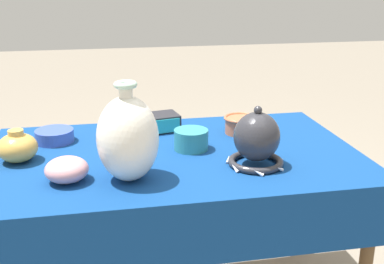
% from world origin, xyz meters
% --- Properties ---
extents(display_table, '(1.28, 0.78, 0.69)m').
position_xyz_m(display_table, '(0.00, -0.01, 0.62)').
color(display_table, brown).
rests_on(display_table, ground_plane).
extents(vase_tall_bulbous, '(0.18, 0.18, 0.30)m').
position_xyz_m(vase_tall_bulbous, '(-0.17, -0.20, 0.82)').
color(vase_tall_bulbous, white).
rests_on(vase_tall_bulbous, display_table).
extents(vase_dome_bell, '(0.19, 0.19, 0.20)m').
position_xyz_m(vase_dome_bell, '(0.24, -0.17, 0.77)').
color(vase_dome_bell, '#2D2D33').
rests_on(vase_dome_bell, display_table).
extents(mosaic_tile_box, '(0.15, 0.14, 0.06)m').
position_xyz_m(mosaic_tile_box, '(-0.01, 0.25, 0.72)').
color(mosaic_tile_box, '#232328').
rests_on(mosaic_tile_box, display_table).
extents(bowl_shallow_rose, '(0.13, 0.13, 0.08)m').
position_xyz_m(bowl_shallow_rose, '(-0.35, -0.18, 0.72)').
color(bowl_shallow_rose, '#D19399').
rests_on(bowl_shallow_rose, display_table).
extents(cup_wide_terracotta, '(0.13, 0.13, 0.07)m').
position_xyz_m(cup_wide_terracotta, '(0.29, 0.16, 0.72)').
color(cup_wide_terracotta, '#BC6642').
rests_on(cup_wide_terracotta, display_table).
extents(jar_round_ochre, '(0.13, 0.13, 0.11)m').
position_xyz_m(jar_round_ochre, '(-0.52, 0.01, 0.73)').
color(jar_round_ochre, gold).
rests_on(jar_round_ochre, display_table).
extents(pot_squat_cobalt, '(0.14, 0.14, 0.05)m').
position_xyz_m(pot_squat_cobalt, '(-0.42, 0.19, 0.71)').
color(pot_squat_cobalt, '#3851A8').
rests_on(pot_squat_cobalt, display_table).
extents(pot_squat_teal, '(0.12, 0.12, 0.07)m').
position_xyz_m(pot_squat_teal, '(0.06, 0.02, 0.72)').
color(pot_squat_teal, teal).
rests_on(pot_squat_teal, display_table).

